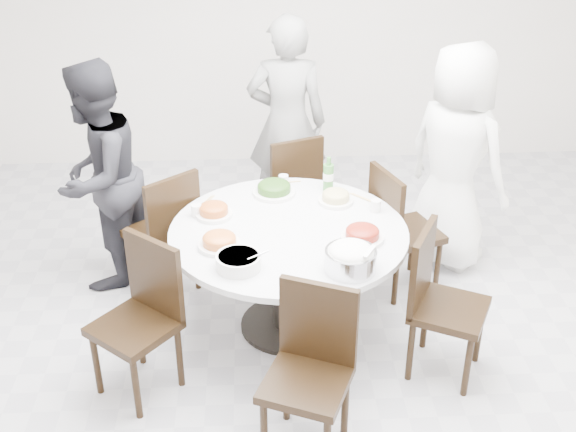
{
  "coord_description": "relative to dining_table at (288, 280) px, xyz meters",
  "views": [
    {
      "loc": [
        -0.53,
        -3.68,
        2.99
      ],
      "look_at": [
        -0.31,
        0.28,
        0.82
      ],
      "focal_mm": 45.0,
      "sensor_mm": 36.0,
      "label": 1
    }
  ],
  "objects": [
    {
      "name": "dining_table",
      "position": [
        0.0,
        0.0,
        0.0
      ],
      "size": [
        1.5,
        1.5,
        0.75
      ],
      "primitive_type": "cylinder",
      "color": "silver",
      "rests_on": "floor"
    },
    {
      "name": "dish_orange",
      "position": [
        -0.47,
        0.2,
        0.41
      ],
      "size": [
        0.24,
        0.24,
        0.06
      ],
      "primitive_type": "cylinder",
      "color": "white",
      "rests_on": "dining_table"
    },
    {
      "name": "floor",
      "position": [
        0.31,
        -0.23,
        -0.38
      ],
      "size": [
        6.0,
        6.0,
        0.01
      ],
      "primitive_type": "cube",
      "color": "#BCBBC1",
      "rests_on": "ground"
    },
    {
      "name": "diner_middle",
      "position": [
        0.07,
        1.49,
        0.5
      ],
      "size": [
        0.66,
        0.46,
        1.75
      ],
      "primitive_type": "imported",
      "rotation": [
        0.0,
        0.0,
        3.08
      ],
      "color": "black",
      "rests_on": "floor"
    },
    {
      "name": "chair_sw",
      "position": [
        -0.92,
        -0.56,
        0.1
      ],
      "size": [
        0.59,
        0.59,
        0.95
      ],
      "primitive_type": "cube",
      "rotation": [
        0.0,
        0.0,
        5.58
      ],
      "color": "black",
      "rests_on": "floor"
    },
    {
      "name": "diner_right",
      "position": [
        1.26,
        0.8,
        0.47
      ],
      "size": [
        0.95,
        0.98,
        1.7
      ],
      "primitive_type": "imported",
      "rotation": [
        0.0,
        0.0,
        2.28
      ],
      "color": "white",
      "rests_on": "floor"
    },
    {
      "name": "dish_redbrown",
      "position": [
        0.44,
        -0.15,
        0.41
      ],
      "size": [
        0.26,
        0.26,
        0.07
      ],
      "primitive_type": "cylinder",
      "color": "white",
      "rests_on": "dining_table"
    },
    {
      "name": "dish_greens",
      "position": [
        -0.07,
        0.49,
        0.41
      ],
      "size": [
        0.29,
        0.29,
        0.08
      ],
      "primitive_type": "cylinder",
      "color": "white",
      "rests_on": "dining_table"
    },
    {
      "name": "chair_ne",
      "position": [
        0.86,
        0.43,
        0.1
      ],
      "size": [
        0.54,
        0.54,
        0.95
      ],
      "primitive_type": "cube",
      "rotation": [
        0.0,
        0.0,
        1.92
      ],
      "color": "black",
      "rests_on": "floor"
    },
    {
      "name": "beverage_bottle",
      "position": [
        0.3,
        0.53,
        0.5
      ],
      "size": [
        0.07,
        0.07,
        0.25
      ],
      "primitive_type": "cylinder",
      "color": "#37772F",
      "rests_on": "dining_table"
    },
    {
      "name": "dish_tofu",
      "position": [
        -0.42,
        -0.19,
        0.41
      ],
      "size": [
        0.26,
        0.26,
        0.07
      ],
      "primitive_type": "cylinder",
      "color": "white",
      "rests_on": "dining_table"
    },
    {
      "name": "chair_se",
      "position": [
        0.93,
        -0.49,
        0.1
      ],
      "size": [
        0.57,
        0.57,
        0.95
      ],
      "primitive_type": "cube",
      "rotation": [
        0.0,
        0.0,
        7.38
      ],
      "color": "black",
      "rests_on": "floor"
    },
    {
      "name": "tea_cups",
      "position": [
        -0.01,
        0.6,
        0.42
      ],
      "size": [
        0.07,
        0.07,
        0.08
      ],
      "primitive_type": "cylinder",
      "color": "white",
      "rests_on": "dining_table"
    },
    {
      "name": "rice_bowl",
      "position": [
        0.32,
        -0.48,
        0.44
      ],
      "size": [
        0.3,
        0.3,
        0.13
      ],
      "primitive_type": "cylinder",
      "color": "silver",
      "rests_on": "dining_table"
    },
    {
      "name": "chopsticks",
      "position": [
        0.03,
        0.7,
        0.38
      ],
      "size": [
        0.24,
        0.04,
        0.01
      ],
      "primitive_type": null,
      "color": "tan",
      "rests_on": "dining_table"
    },
    {
      "name": "dish_pale",
      "position": [
        0.34,
        0.35,
        0.41
      ],
      "size": [
        0.23,
        0.23,
        0.06
      ],
      "primitive_type": "cylinder",
      "color": "white",
      "rests_on": "dining_table"
    },
    {
      "name": "wall_back",
      "position": [
        0.31,
        2.77,
        1.02
      ],
      "size": [
        6.0,
        0.01,
        2.8
      ],
      "primitive_type": "cube",
      "color": "white",
      "rests_on": "ground"
    },
    {
      "name": "chair_s",
      "position": [
        0.03,
        -1.08,
        0.1
      ],
      "size": [
        0.55,
        0.55,
        0.95
      ],
      "primitive_type": "cube",
      "rotation": [
        0.0,
        0.0,
        5.88
      ],
      "color": "black",
      "rests_on": "floor"
    },
    {
      "name": "chair_nw",
      "position": [
        -0.87,
        0.52,
        0.1
      ],
      "size": [
        0.59,
        0.59,
        0.95
      ],
      "primitive_type": "cube",
      "rotation": [
        0.0,
        0.0,
        3.83
      ],
      "color": "black",
      "rests_on": "floor"
    },
    {
      "name": "diner_left",
      "position": [
        -1.29,
        0.68,
        0.45
      ],
      "size": [
        0.86,
        0.96,
        1.64
      ],
      "primitive_type": "imported",
      "rotation": [
        0.0,
        0.0,
        4.36
      ],
      "color": "black",
      "rests_on": "floor"
    },
    {
      "name": "chair_n",
      "position": [
        0.05,
        1.13,
        0.1
      ],
      "size": [
        0.54,
        0.54,
        0.95
      ],
      "primitive_type": "cube",
      "rotation": [
        0.0,
        0.0,
        3.51
      ],
      "color": "black",
      "rests_on": "floor"
    },
    {
      "name": "soup_bowl",
      "position": [
        -0.31,
        -0.42,
        0.42
      ],
      "size": [
        0.26,
        0.26,
        0.08
      ],
      "primitive_type": "cylinder",
      "color": "white",
      "rests_on": "dining_table"
    }
  ]
}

